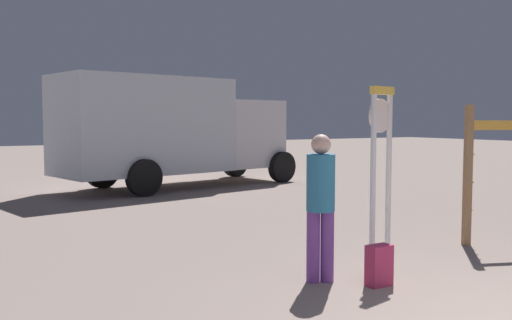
{
  "coord_description": "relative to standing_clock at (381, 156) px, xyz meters",
  "views": [
    {
      "loc": [
        -4.47,
        -2.58,
        1.85
      ],
      "look_at": [
        0.22,
        5.21,
        1.2
      ],
      "focal_mm": 39.86,
      "sensor_mm": 36.0,
      "label": 1
    }
  ],
  "objects": [
    {
      "name": "arrow_sign",
      "position": [
        2.29,
        0.05,
        0.01
      ],
      "size": [
        1.12,
        0.58,
        2.06
      ],
      "color": "#9E754E",
      "rests_on": "ground_plane"
    },
    {
      "name": "standing_clock",
      "position": [
        0.0,
        0.0,
        0.0
      ],
      "size": [
        0.44,
        0.18,
        2.26
      ],
      "color": "white",
      "rests_on": "ground_plane"
    },
    {
      "name": "person_near_clock",
      "position": [
        -1.11,
        -0.22,
        -0.45
      ],
      "size": [
        0.32,
        0.32,
        1.69
      ],
      "color": "#733D95",
      "rests_on": "ground_plane"
    },
    {
      "name": "box_truck_near",
      "position": [
        0.94,
        9.1,
        0.21
      ],
      "size": [
        6.99,
        3.49,
        2.94
      ],
      "color": "silver",
      "rests_on": "ground_plane"
    },
    {
      "name": "backpack",
      "position": [
        -0.65,
        -0.67,
        -1.16
      ],
      "size": [
        0.28,
        0.21,
        0.46
      ],
      "color": "#B52F57",
      "rests_on": "ground_plane"
    }
  ]
}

